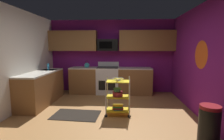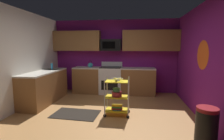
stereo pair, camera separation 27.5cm
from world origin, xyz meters
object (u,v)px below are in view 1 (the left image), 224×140
(kettle, at_px, (87,65))
(rolling_cart, at_px, (118,96))
(trash_can, at_px, (209,125))
(oven_range, at_px, (108,80))
(microwave, at_px, (108,45))
(mixing_bowl_large, at_px, (118,94))
(book_stack, at_px, (118,107))
(dish_soap_bottle, at_px, (48,67))
(fruit_bowl, at_px, (118,79))
(mixing_bowl_small, at_px, (117,90))

(kettle, bearing_deg, rolling_cart, -59.24)
(rolling_cart, distance_m, trash_can, 1.94)
(oven_range, height_order, kettle, kettle)
(microwave, xyz_separation_m, mixing_bowl_large, (0.42, -2.07, -1.18))
(oven_range, distance_m, trash_can, 3.69)
(microwave, height_order, book_stack, microwave)
(mixing_bowl_large, height_order, trash_can, trash_can)
(oven_range, bearing_deg, dish_soap_bottle, -155.56)
(fruit_bowl, bearing_deg, microwave, 101.75)
(kettle, bearing_deg, dish_soap_bottle, -142.30)
(microwave, height_order, mixing_bowl_large, microwave)
(oven_range, distance_m, mixing_bowl_small, 2.01)
(rolling_cart, xyz_separation_m, trash_can, (1.57, -1.14, -0.12))
(microwave, relative_size, rolling_cart, 0.77)
(mixing_bowl_small, relative_size, kettle, 0.69)
(book_stack, relative_size, dish_soap_bottle, 1.35)
(oven_range, relative_size, microwave, 1.57)
(mixing_bowl_small, bearing_deg, oven_range, 101.81)
(mixing_bowl_small, bearing_deg, mixing_bowl_large, -14.52)
(rolling_cart, distance_m, mixing_bowl_small, 0.17)
(mixing_bowl_large, relative_size, trash_can, 0.38)
(microwave, height_order, kettle, microwave)
(microwave, bearing_deg, mixing_bowl_large, -78.42)
(rolling_cart, bearing_deg, oven_range, 102.34)
(trash_can, bearing_deg, dish_soap_bottle, 148.76)
(microwave, distance_m, mixing_bowl_large, 2.42)
(mixing_bowl_large, bearing_deg, trash_can, -35.73)
(rolling_cart, height_order, mixing_bowl_small, rolling_cart)
(mixing_bowl_large, relative_size, kettle, 0.95)
(mixing_bowl_large, bearing_deg, microwave, 101.58)
(fruit_bowl, relative_size, trash_can, 0.41)
(fruit_bowl, bearing_deg, oven_range, 102.34)
(oven_range, xyz_separation_m, kettle, (-0.74, -0.00, 0.52))
(microwave, height_order, dish_soap_bottle, microwave)
(kettle, bearing_deg, trash_can, -48.50)
(rolling_cart, relative_size, book_stack, 3.39)
(oven_range, relative_size, trash_can, 1.67)
(microwave, bearing_deg, kettle, -171.62)
(kettle, bearing_deg, fruit_bowl, -59.24)
(rolling_cart, bearing_deg, book_stack, -153.43)
(fruit_bowl, bearing_deg, trash_can, -35.84)
(microwave, height_order, mixing_bowl_small, microwave)
(fruit_bowl, bearing_deg, mixing_bowl_small, 170.05)
(rolling_cart, relative_size, mixing_bowl_small, 5.03)
(rolling_cart, distance_m, fruit_bowl, 0.42)
(fruit_bowl, distance_m, mixing_bowl_large, 0.36)
(trash_can, bearing_deg, mixing_bowl_large, 144.27)
(rolling_cart, distance_m, kettle, 2.35)
(mixing_bowl_large, bearing_deg, book_stack, 0.00)
(kettle, height_order, dish_soap_bottle, kettle)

